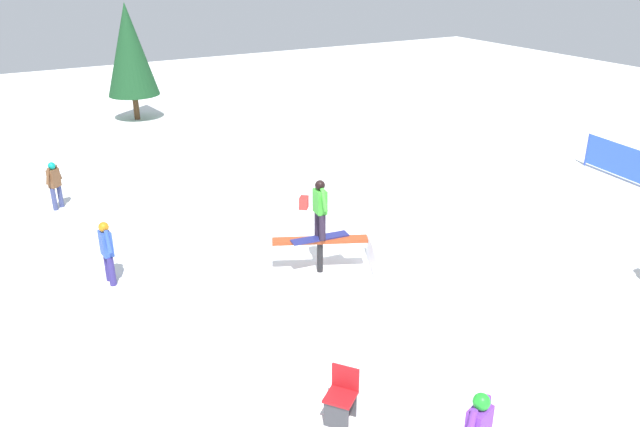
# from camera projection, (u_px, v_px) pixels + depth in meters

# --- Properties ---
(ground_plane) EXTENTS (60.00, 60.00, 0.00)m
(ground_plane) POSITION_uv_depth(u_px,v_px,m) (320.00, 271.00, 14.07)
(ground_plane) COLOR white
(rail_feature) EXTENTS (2.03, 1.15, 0.82)m
(rail_feature) POSITION_uv_depth(u_px,v_px,m) (320.00, 244.00, 13.81)
(rail_feature) COLOR black
(rail_feature) RESTS_ON ground
(snow_kicker_ramp) EXTENTS (2.27, 2.12, 0.61)m
(snow_kicker_ramp) POSITION_uv_depth(u_px,v_px,m) (411.00, 256.00, 14.10)
(snow_kicker_ramp) COLOR white
(snow_kicker_ramp) RESTS_ON ground
(main_rider_on_rail) EXTENTS (1.34, 0.73, 1.37)m
(main_rider_on_rail) POSITION_uv_depth(u_px,v_px,m) (320.00, 210.00, 13.48)
(main_rider_on_rail) COLOR navy
(main_rider_on_rail) RESTS_ON rail_feature
(bystander_brown) EXTENTS (0.50, 0.44, 1.36)m
(bystander_brown) POSITION_uv_depth(u_px,v_px,m) (55.00, 183.00, 17.19)
(bystander_brown) COLOR #3B4376
(bystander_brown) RESTS_ON ground
(bystander_blue) EXTENTS (0.23, 0.66, 1.44)m
(bystander_blue) POSITION_uv_depth(u_px,v_px,m) (107.00, 249.00, 13.29)
(bystander_blue) COLOR navy
(bystander_blue) RESTS_ON ground
(loose_snowboard_white) EXTENTS (1.53, 0.36, 0.02)m
(loose_snowboard_white) POSITION_uv_depth(u_px,v_px,m) (537.00, 211.00, 17.26)
(loose_snowboard_white) COLOR white
(loose_snowboard_white) RESTS_ON ground
(folding_chair) EXTENTS (0.62, 0.62, 0.88)m
(folding_chair) POSITION_uv_depth(u_px,v_px,m) (342.00, 397.00, 9.50)
(folding_chair) COLOR #3F3F44
(folding_chair) RESTS_ON ground
(backpack_on_snow) EXTENTS (0.36, 0.37, 0.34)m
(backpack_on_snow) POSITION_uv_depth(u_px,v_px,m) (304.00, 203.00, 17.42)
(backpack_on_snow) COLOR red
(backpack_on_snow) RESTS_ON ground
(pine_tree_near) EXTENTS (2.10, 2.10, 4.77)m
(pine_tree_near) POSITION_uv_depth(u_px,v_px,m) (129.00, 50.00, 25.48)
(pine_tree_near) COLOR #4C331E
(pine_tree_near) RESTS_ON ground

